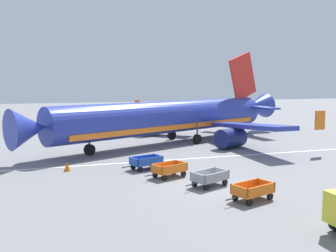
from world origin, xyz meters
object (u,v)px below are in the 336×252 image
at_px(baggage_cart_nearest, 253,191).
at_px(baggage_cart_fourth_in_row, 146,162).
at_px(airplane, 175,117).
at_px(baggage_cart_third_in_row, 169,169).
at_px(traffic_cone_near_plane, 67,167).
at_px(baggage_cart_second_in_row, 210,178).

relative_size(baggage_cart_nearest, baggage_cart_fourth_in_row, 1.00).
xyz_separation_m(airplane, baggage_cart_nearest, (-2.65, -22.38, -2.45)).
relative_size(baggage_cart_third_in_row, traffic_cone_near_plane, 4.88).
bearing_deg(baggage_cart_nearest, baggage_cart_second_in_row, 107.66).
xyz_separation_m(baggage_cart_second_in_row, traffic_cone_near_plane, (-9.17, 7.69, -0.24)).
height_order(airplane, baggage_cart_nearest, airplane).
bearing_deg(baggage_cart_second_in_row, baggage_cart_third_in_row, 120.29).
bearing_deg(baggage_cart_third_in_row, traffic_cone_near_plane, 148.60).
xyz_separation_m(baggage_cart_nearest, traffic_cone_near_plane, (-10.36, 11.43, -0.24)).
height_order(baggage_cart_third_in_row, baggage_cart_fourth_in_row, same).
xyz_separation_m(baggage_cart_fourth_in_row, traffic_cone_near_plane, (-6.27, 1.33, -0.24)).
distance_m(baggage_cart_nearest, baggage_cart_fourth_in_row, 10.89).
xyz_separation_m(baggage_cart_third_in_row, baggage_cart_fourth_in_row, (-1.00, 3.10, 0.00)).
height_order(baggage_cart_nearest, baggage_cart_fourth_in_row, same).
bearing_deg(traffic_cone_near_plane, baggage_cart_third_in_row, -31.40).
relative_size(baggage_cart_fourth_in_row, traffic_cone_near_plane, 4.93).
distance_m(baggage_cart_nearest, traffic_cone_near_plane, 15.43).
relative_size(baggage_cart_nearest, baggage_cart_third_in_row, 1.01).
bearing_deg(traffic_cone_near_plane, baggage_cart_second_in_row, -39.99).
bearing_deg(airplane, baggage_cart_fourth_in_row, -118.74).
distance_m(baggage_cart_nearest, baggage_cart_second_in_row, 3.93).
height_order(airplane, traffic_cone_near_plane, airplane).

